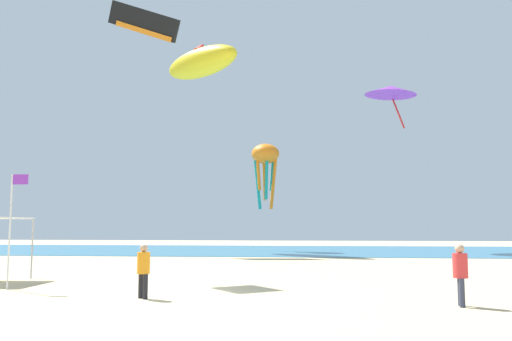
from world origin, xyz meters
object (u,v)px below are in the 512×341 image
(person_leftmost, at_px, (143,266))
(kite_octopus_orange, at_px, (265,157))
(person_near_tent, at_px, (460,270))
(kite_inflatable_yellow, at_px, (201,62))
(kite_delta_purple, at_px, (391,91))
(kite_parafoil_black, at_px, (144,22))
(banner_flag, at_px, (12,220))

(person_leftmost, bearing_deg, kite_octopus_orange, -49.44)
(kite_octopus_orange, bearing_deg, person_leftmost, 45.98)
(person_near_tent, height_order, kite_inflatable_yellow, kite_inflatable_yellow)
(kite_delta_purple, bearing_deg, kite_octopus_orange, -59.62)
(person_leftmost, height_order, kite_parafoil_black, kite_parafoil_black)
(kite_parafoil_black, height_order, kite_inflatable_yellow, kite_parafoil_black)
(person_near_tent, bearing_deg, kite_parafoil_black, -138.33)
(kite_octopus_orange, xyz_separation_m, kite_inflatable_yellow, (-5.39, -0.93, 8.11))
(kite_inflatable_yellow, bearing_deg, kite_parafoil_black, 57.40)
(person_leftmost, distance_m, banner_flag, 5.65)
(person_near_tent, distance_m, kite_delta_purple, 32.48)
(banner_flag, relative_size, kite_parafoil_black, 0.61)
(banner_flag, xyz_separation_m, kite_delta_purple, (17.30, 27.43, 11.22))
(kite_octopus_orange, bearing_deg, kite_inflatable_yellow, -31.32)
(banner_flag, relative_size, kite_inflatable_yellow, 0.46)
(kite_octopus_orange, distance_m, kite_inflatable_yellow, 9.78)
(kite_inflatable_yellow, bearing_deg, person_leftmost, 136.14)
(banner_flag, height_order, kite_inflatable_yellow, kite_inflatable_yellow)
(kite_parafoil_black, bearing_deg, banner_flag, -78.44)
(banner_flag, bearing_deg, person_near_tent, -9.39)
(kite_delta_purple, bearing_deg, person_near_tent, 19.65)
(banner_flag, xyz_separation_m, kite_inflatable_yellow, (1.25, 25.61, 13.61))
(kite_inflatable_yellow, bearing_deg, kite_delta_purple, -135.63)
(banner_flag, bearing_deg, kite_inflatable_yellow, 87.20)
(banner_flag, bearing_deg, kite_delta_purple, 57.76)
(banner_flag, bearing_deg, person_leftmost, -18.17)
(kite_octopus_orange, xyz_separation_m, kite_parafoil_black, (-9.99, -2.56, 11.21))
(person_leftmost, height_order, kite_octopus_orange, kite_octopus_orange)
(kite_parafoil_black, bearing_deg, kite_inflatable_yellow, 23.12)
(banner_flag, relative_size, kite_delta_purple, 0.67)
(kite_inflatable_yellow, bearing_deg, person_near_tent, 152.74)
(person_leftmost, distance_m, kite_parafoil_black, 32.58)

